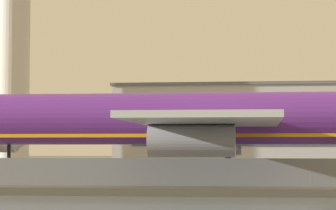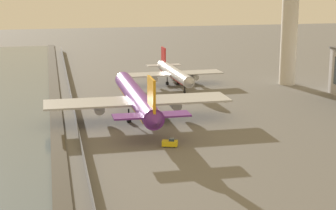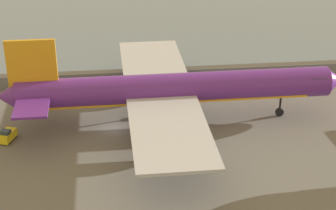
# 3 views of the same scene
# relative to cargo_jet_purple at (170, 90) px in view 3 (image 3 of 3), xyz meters

# --- Properties ---
(ground_plane) EXTENTS (500.00, 500.00, 0.00)m
(ground_plane) POSITION_rel_cargo_jet_purple_xyz_m (8.61, 1.15, -5.30)
(ground_plane) COLOR #66635E
(waterfront_lagoon) EXTENTS (320.00, 98.00, 0.01)m
(waterfront_lagoon) POSITION_rel_cargo_jet_purple_xyz_m (8.61, -69.85, -5.29)
(waterfront_lagoon) COLOR slate
(waterfront_lagoon) RESTS_ON ground
(shoreline_seawall) EXTENTS (320.00, 3.00, 0.50)m
(shoreline_seawall) POSITION_rel_cargo_jet_purple_xyz_m (8.61, -19.35, -5.05)
(shoreline_seawall) COLOR #474238
(shoreline_seawall) RESTS_ON ground
(perimeter_fence) EXTENTS (280.00, 0.10, 2.24)m
(perimeter_fence) POSITION_rel_cargo_jet_purple_xyz_m (8.61, -14.85, -4.18)
(perimeter_fence) COLOR slate
(perimeter_fence) RESTS_ON ground
(cargo_jet_purple) EXTENTS (51.68, 44.47, 13.89)m
(cargo_jet_purple) POSITION_rel_cargo_jet_purple_xyz_m (0.00, 0.00, 0.00)
(cargo_jet_purple) COLOR #602889
(cargo_jet_purple) RESTS_ON ground
(baggage_tug) EXTENTS (2.55, 3.55, 1.80)m
(baggage_tug) POSITION_rel_cargo_jet_purple_xyz_m (23.59, 3.20, -4.49)
(baggage_tug) COLOR yellow
(baggage_tug) RESTS_ON ground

